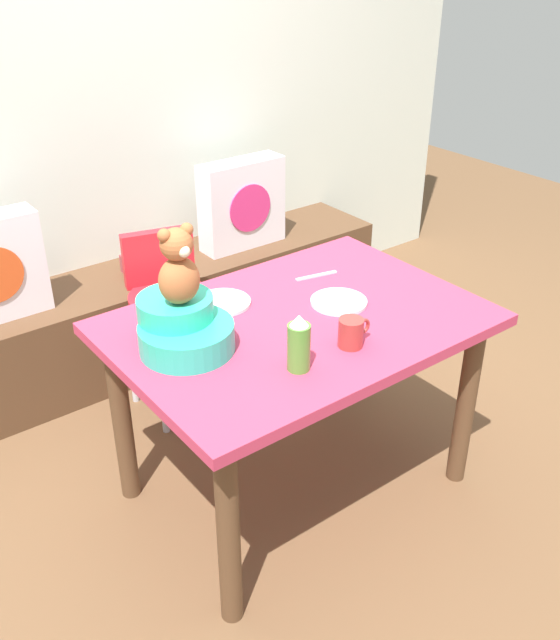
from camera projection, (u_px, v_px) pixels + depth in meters
name	position (u px, v px, depth m)	size (l,w,h in m)	color
ground_plane	(296.00, 484.00, 2.78)	(8.00, 8.00, 0.00)	brown
back_wall	(94.00, 80.00, 3.15)	(4.40, 0.10, 2.60)	silver
window_bench	(146.00, 315.00, 3.48)	(2.60, 0.44, 0.46)	brown
pillow_floral_right	(242.00, 204.00, 3.55)	(0.44, 0.15, 0.44)	silver
book_stack	(146.00, 263.00, 3.37)	(0.20, 0.14, 0.09)	#923C40
dining_table	(297.00, 346.00, 2.47)	(1.24, 0.87, 0.74)	#B73351
highchair	(169.00, 301.00, 2.99)	(0.40, 0.51, 0.79)	red
infant_seat_teal	(183.00, 327.00, 2.22)	(0.30, 0.33, 0.16)	#2CBE9D
teddy_bear	(178.00, 267.00, 2.12)	(0.13, 0.12, 0.25)	#A96034
ketchup_bottle	(299.00, 344.00, 2.10)	(0.07, 0.07, 0.18)	#4C8C33
coffee_mug	(351.00, 332.00, 2.24)	(0.12, 0.08, 0.09)	#9E332D
dinner_plate_near	(339.00, 302.00, 2.51)	(0.20, 0.20, 0.01)	white
dinner_plate_far	(222.00, 302.00, 2.50)	(0.20, 0.20, 0.01)	white
table_fork	(316.00, 276.00, 2.70)	(0.02, 0.17, 0.01)	silver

